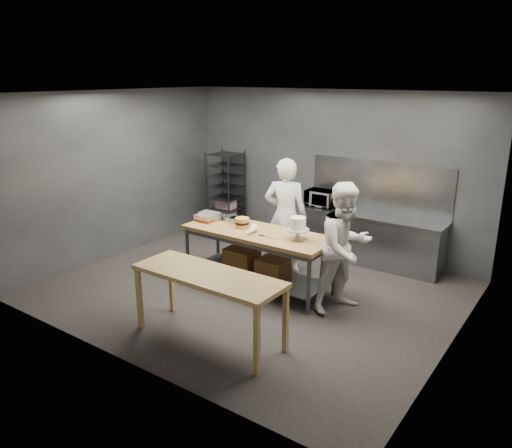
{
  "coord_description": "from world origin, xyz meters",
  "views": [
    {
      "loc": [
        4.22,
        -5.84,
        3.26
      ],
      "look_at": [
        -0.02,
        0.14,
        1.05
      ],
      "focal_mm": 35.0,
      "sensor_mm": 36.0,
      "label": 1
    }
  ],
  "objects_px": {
    "speed_rack": "(226,193)",
    "frosted_cake_stand": "(298,226)",
    "chef_right": "(345,248)",
    "microwave": "(321,198)",
    "chef_behind": "(285,216)",
    "near_counter": "(208,280)",
    "layer_cake": "(242,223)",
    "work_table": "(257,252)"
  },
  "relations": [
    {
      "from": "speed_rack",
      "to": "frosted_cake_stand",
      "type": "height_order",
      "value": "speed_rack"
    },
    {
      "from": "near_counter",
      "to": "microwave",
      "type": "xyz_separation_m",
      "value": [
        -0.42,
        3.7,
        0.24
      ]
    },
    {
      "from": "near_counter",
      "to": "layer_cake",
      "type": "distance_m",
      "value": 1.89
    },
    {
      "from": "frosted_cake_stand",
      "to": "speed_rack",
      "type": "bearing_deg",
      "value": 146.54
    },
    {
      "from": "work_table",
      "to": "microwave",
      "type": "distance_m",
      "value": 2.04
    },
    {
      "from": "chef_right",
      "to": "layer_cake",
      "type": "relative_size",
      "value": 8.41
    },
    {
      "from": "chef_behind",
      "to": "chef_right",
      "type": "xyz_separation_m",
      "value": [
        1.47,
        -0.77,
        -0.05
      ]
    },
    {
      "from": "layer_cake",
      "to": "microwave",
      "type": "bearing_deg",
      "value": 80.23
    },
    {
      "from": "speed_rack",
      "to": "microwave",
      "type": "xyz_separation_m",
      "value": [
        2.2,
        0.08,
        0.19
      ]
    },
    {
      "from": "chef_right",
      "to": "microwave",
      "type": "height_order",
      "value": "chef_right"
    },
    {
      "from": "work_table",
      "to": "speed_rack",
      "type": "xyz_separation_m",
      "value": [
        -2.14,
        1.91,
        0.28
      ]
    },
    {
      "from": "near_counter",
      "to": "microwave",
      "type": "relative_size",
      "value": 3.69
    },
    {
      "from": "chef_behind",
      "to": "layer_cake",
      "type": "height_order",
      "value": "chef_behind"
    },
    {
      "from": "near_counter",
      "to": "chef_right",
      "type": "relative_size",
      "value": 1.07
    },
    {
      "from": "frosted_cake_stand",
      "to": "layer_cake",
      "type": "height_order",
      "value": "frosted_cake_stand"
    },
    {
      "from": "chef_behind",
      "to": "microwave",
      "type": "relative_size",
      "value": 3.61
    },
    {
      "from": "speed_rack",
      "to": "microwave",
      "type": "distance_m",
      "value": 2.21
    },
    {
      "from": "near_counter",
      "to": "frosted_cake_stand",
      "type": "relative_size",
      "value": 5.88
    },
    {
      "from": "work_table",
      "to": "layer_cake",
      "type": "distance_m",
      "value": 0.51
    },
    {
      "from": "chef_right",
      "to": "frosted_cake_stand",
      "type": "relative_size",
      "value": 5.48
    },
    {
      "from": "chef_behind",
      "to": "chef_right",
      "type": "distance_m",
      "value": 1.66
    },
    {
      "from": "near_counter",
      "to": "frosted_cake_stand",
      "type": "height_order",
      "value": "frosted_cake_stand"
    },
    {
      "from": "frosted_cake_stand",
      "to": "near_counter",
      "type": "bearing_deg",
      "value": -98.45
    },
    {
      "from": "frosted_cake_stand",
      "to": "chef_behind",
      "type": "bearing_deg",
      "value": 131.61
    },
    {
      "from": "frosted_cake_stand",
      "to": "layer_cake",
      "type": "bearing_deg",
      "value": -179.91
    },
    {
      "from": "speed_rack",
      "to": "work_table",
      "type": "bearing_deg",
      "value": -41.73
    },
    {
      "from": "work_table",
      "to": "near_counter",
      "type": "distance_m",
      "value": 1.8
    },
    {
      "from": "near_counter",
      "to": "frosted_cake_stand",
      "type": "distance_m",
      "value": 1.77
    },
    {
      "from": "chef_right",
      "to": "microwave",
      "type": "distance_m",
      "value": 2.41
    },
    {
      "from": "chef_right",
      "to": "layer_cake",
      "type": "height_order",
      "value": "chef_right"
    },
    {
      "from": "speed_rack",
      "to": "frosted_cake_stand",
      "type": "distance_m",
      "value": 3.46
    },
    {
      "from": "speed_rack",
      "to": "chef_behind",
      "type": "distance_m",
      "value": 2.42
    },
    {
      "from": "microwave",
      "to": "speed_rack",
      "type": "bearing_deg",
      "value": -177.91
    },
    {
      "from": "near_counter",
      "to": "microwave",
      "type": "distance_m",
      "value": 3.73
    },
    {
      "from": "near_counter",
      "to": "speed_rack",
      "type": "relative_size",
      "value": 1.14
    },
    {
      "from": "microwave",
      "to": "near_counter",
      "type": "bearing_deg",
      "value": -83.51
    },
    {
      "from": "microwave",
      "to": "layer_cake",
      "type": "distance_m",
      "value": 2.01
    },
    {
      "from": "frosted_cake_stand",
      "to": "layer_cake",
      "type": "relative_size",
      "value": 1.53
    },
    {
      "from": "speed_rack",
      "to": "layer_cake",
      "type": "distance_m",
      "value": 2.66
    },
    {
      "from": "chef_right",
      "to": "microwave",
      "type": "relative_size",
      "value": 3.44
    },
    {
      "from": "speed_rack",
      "to": "chef_right",
      "type": "distance_m",
      "value": 4.07
    },
    {
      "from": "layer_cake",
      "to": "work_table",
      "type": "bearing_deg",
      "value": -1.14
    }
  ]
}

